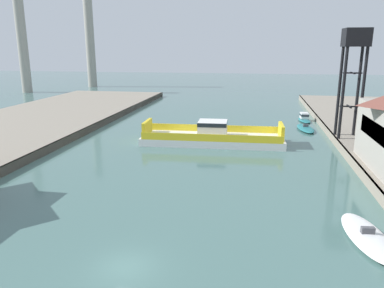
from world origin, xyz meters
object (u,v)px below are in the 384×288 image
Objects in this scene: moored_boat_near_right at (305,128)px; smokestack_distant_b at (21,32)px; moored_boat_near_left at (367,236)px; crane_tower at (355,52)px; chain_ferry at (213,136)px; moored_boat_mid_left at (304,118)px; smokestack_distant_a at (90,35)px.

moored_boat_near_right is 0.22× the size of smokestack_distant_b.
crane_tower is at bearing 81.07° from moored_boat_near_left.
chain_ferry is 91.80m from smokestack_distant_b.
moored_boat_near_left is 49.28m from moored_boat_mid_left.
moored_boat_near_right is at bearing -94.92° from moored_boat_mid_left.
chain_ferry is 32.04m from moored_boat_near_left.
crane_tower is at bearing -77.63° from moored_boat_mid_left.
smokestack_distant_a reaches higher than chain_ferry.
moored_boat_near_right is 98.97m from smokestack_distant_a.
crane_tower is at bearing -45.16° from smokestack_distant_a.
smokestack_distant_b reaches higher than moored_boat_near_right.
smokestack_distant_b is (-84.53, 85.70, 19.02)m from moored_boat_near_left.
moored_boat_near_right is 17.46m from crane_tower.
smokestack_distant_a reaches higher than moored_boat_near_left.
smokestack_distant_b reaches higher than smokestack_distant_a.
moored_boat_near_right is 8.68m from moored_boat_mid_left.
crane_tower reaches higher than moored_boat_near_left.
smokestack_distant_b reaches higher than chain_ferry.
smokestack_distant_a reaches higher than moored_boat_mid_left.
crane_tower is 0.44× the size of smokestack_distant_b.
chain_ferry is 0.60× the size of smokestack_distant_b.
moored_boat_near_right is at bearing 115.99° from crane_tower.
crane_tower is 107.61m from smokestack_distant_a.
moored_boat_mid_left is 23.11m from crane_tower.
smokestack_distant_a reaches higher than moored_boat_near_right.
chain_ferry is 0.62× the size of smokestack_distant_a.
moored_boat_mid_left is (0.78, 49.27, 0.34)m from moored_boat_near_left.
moored_boat_near_right is at bearing -28.06° from smokestack_distant_b.
smokestack_distant_a is at bearing 57.51° from smokestack_distant_b.
chain_ferry is at bearing -39.83° from smokestack_distant_b.
chain_ferry is 1.38× the size of crane_tower.
smokestack_distant_b is (-85.32, 36.43, 18.67)m from moored_boat_mid_left.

